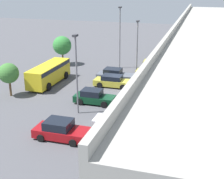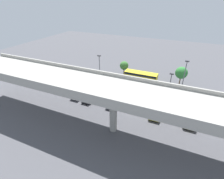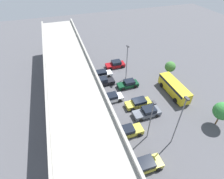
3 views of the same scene
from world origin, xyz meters
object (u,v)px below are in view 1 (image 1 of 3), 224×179
(parked_car_4, at_px, (142,92))
(parked_car_6, at_px, (132,110))
(lamp_post_by_overpass, at_px, (137,43))
(tree_front_centre, at_px, (9,73))
(lamp_post_mid_lot, at_px, (120,33))
(parked_car_8, at_px, (61,130))
(parked_car_2, at_px, (115,75))
(parked_car_0, at_px, (159,62))
(parked_car_3, at_px, (113,81))
(parked_car_5, at_px, (94,97))
(parked_car_7, at_px, (121,122))
(shuttle_bus, at_px, (49,72))
(lamp_post_near_aisle, at_px, (76,69))
(parked_car_1, at_px, (154,72))
(tree_front_left, at_px, (62,45))

(parked_car_4, height_order, parked_car_6, parked_car_6)
(lamp_post_by_overpass, height_order, tree_front_centre, lamp_post_by_overpass)
(parked_car_6, distance_m, lamp_post_mid_lot, 18.47)
(parked_car_8, bearing_deg, parked_car_2, 90.24)
(parked_car_6, relative_size, lamp_post_by_overpass, 0.62)
(parked_car_0, height_order, tree_front_centre, tree_front_centre)
(lamp_post_mid_lot, relative_size, tree_front_centre, 2.34)
(parked_car_2, height_order, parked_car_3, parked_car_2)
(parked_car_5, xyz_separation_m, parked_car_8, (8.17, -0.02, 0.02))
(parked_car_7, height_order, lamp_post_by_overpass, lamp_post_by_overpass)
(parked_car_6, xyz_separation_m, tree_front_centre, (-1.89, -14.70, 1.94))
(shuttle_bus, bearing_deg, parked_car_2, 115.70)
(shuttle_bus, bearing_deg, lamp_post_by_overpass, 128.69)
(tree_front_centre, bearing_deg, lamp_post_near_aisle, 75.62)
(lamp_post_by_overpass, relative_size, tree_front_centre, 1.93)
(parked_car_1, relative_size, parked_car_7, 0.96)
(parked_car_7, relative_size, lamp_post_by_overpass, 0.64)
(lamp_post_near_aisle, bearing_deg, parked_car_3, 173.18)
(parked_car_2, bearing_deg, parked_car_6, -65.99)
(lamp_post_mid_lot, xyz_separation_m, tree_front_left, (0.70, -8.99, -2.16))
(parked_car_3, xyz_separation_m, parked_car_8, (14.05, -0.41, 0.04))
(parked_car_1, relative_size, tree_front_centre, 1.18)
(tree_front_left, bearing_deg, parked_car_0, 101.76)
(shuttle_bus, relative_size, lamp_post_near_aisle, 1.02)
(lamp_post_near_aisle, xyz_separation_m, tree_front_left, (-16.73, -9.43, -1.58))
(parked_car_8, xyz_separation_m, lamp_post_near_aisle, (-5.28, -0.64, 3.88))
(parked_car_5, relative_size, lamp_post_mid_lot, 0.49)
(parked_car_2, height_order, parked_car_7, parked_car_2)
(lamp_post_by_overpass, bearing_deg, shuttle_bus, -51.31)
(tree_front_left, bearing_deg, lamp_post_mid_lot, 94.48)
(tree_front_centre, bearing_deg, parked_car_7, 71.84)
(parked_car_2, bearing_deg, parked_car_1, 30.06)
(parked_car_5, relative_size, shuttle_bus, 0.55)
(parked_car_2, relative_size, parked_car_8, 1.05)
(parked_car_0, height_order, lamp_post_near_aisle, lamp_post_near_aisle)
(parked_car_0, bearing_deg, parked_car_3, 69.53)
(parked_car_1, relative_size, lamp_post_mid_lot, 0.50)
(parked_car_3, relative_size, parked_car_8, 1.03)
(parked_car_8, bearing_deg, lamp_post_near_aisle, 96.87)
(parked_car_7, height_order, lamp_post_near_aisle, lamp_post_near_aisle)
(lamp_post_by_overpass, bearing_deg, lamp_post_near_aisle, -9.55)
(parked_car_0, height_order, shuttle_bus, shuttle_bus)
(parked_car_4, bearing_deg, parked_car_6, 90.92)
(parked_car_0, height_order, lamp_post_by_overpass, lamp_post_by_overpass)
(lamp_post_by_overpass, bearing_deg, parked_car_3, -13.08)
(shuttle_bus, xyz_separation_m, lamp_post_by_overpass, (-7.76, 9.70, 2.89))
(lamp_post_mid_lot, bearing_deg, parked_car_6, 19.04)
(parked_car_8, distance_m, tree_front_left, 24.31)
(parked_car_1, height_order, shuttle_bus, shuttle_bus)
(parked_car_3, height_order, lamp_post_near_aisle, lamp_post_near_aisle)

